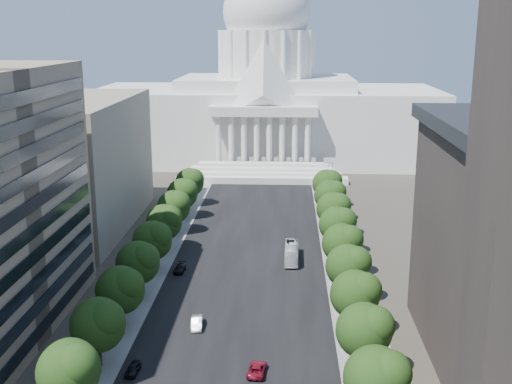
# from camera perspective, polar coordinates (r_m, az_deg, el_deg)

# --- Properties ---
(road_asphalt) EXTENTS (30.00, 260.00, 0.01)m
(road_asphalt) POSITION_cam_1_polar(r_m,az_deg,el_deg) (140.55, -0.40, -4.49)
(road_asphalt) COLOR black
(road_asphalt) RESTS_ON ground
(sidewalk_left) EXTENTS (8.00, 260.00, 0.02)m
(sidewalk_left) POSITION_cam_1_polar(r_m,az_deg,el_deg) (142.82, -8.05, -4.33)
(sidewalk_left) COLOR gray
(sidewalk_left) RESTS_ON ground
(sidewalk_right) EXTENTS (8.00, 260.00, 0.02)m
(sidewalk_right) POSITION_cam_1_polar(r_m,az_deg,el_deg) (140.84, 7.37, -4.58)
(sidewalk_right) COLOR gray
(sidewalk_right) RESTS_ON ground
(capitol) EXTENTS (120.00, 56.00, 73.00)m
(capitol) POSITION_cam_1_polar(r_m,az_deg,el_deg) (229.30, 0.91, 7.94)
(capitol) COLOR white
(capitol) RESTS_ON ground
(office_block_left_far) EXTENTS (38.00, 52.00, 30.00)m
(office_block_left_far) POSITION_cam_1_polar(r_m,az_deg,el_deg) (156.20, -18.08, 2.40)
(office_block_left_far) COLOR gray
(office_block_left_far) RESTS_ON ground
(tree_l_b) EXTENTS (7.79, 7.60, 9.97)m
(tree_l_b) POSITION_cam_1_polar(r_m,az_deg,el_deg) (81.08, -16.15, -14.87)
(tree_l_b) COLOR #33261C
(tree_l_b) RESTS_ON ground
(tree_l_c) EXTENTS (7.79, 7.60, 9.97)m
(tree_l_c) POSITION_cam_1_polar(r_m,az_deg,el_deg) (91.21, -13.73, -11.29)
(tree_l_c) COLOR #33261C
(tree_l_c) RESTS_ON ground
(tree_l_d) EXTENTS (7.79, 7.60, 9.97)m
(tree_l_d) POSITION_cam_1_polar(r_m,az_deg,el_deg) (101.74, -11.84, -8.43)
(tree_l_d) COLOR #33261C
(tree_l_d) RESTS_ON ground
(tree_l_e) EXTENTS (7.79, 7.60, 9.97)m
(tree_l_e) POSITION_cam_1_polar(r_m,az_deg,el_deg) (112.57, -10.33, -6.10)
(tree_l_e) COLOR #33261C
(tree_l_e) RESTS_ON ground
(tree_l_f) EXTENTS (7.79, 7.60, 9.97)m
(tree_l_f) POSITION_cam_1_polar(r_m,az_deg,el_deg) (123.62, -9.10, -4.18)
(tree_l_f) COLOR #33261C
(tree_l_f) RESTS_ON ground
(tree_l_g) EXTENTS (7.79, 7.60, 9.97)m
(tree_l_g) POSITION_cam_1_polar(r_m,az_deg,el_deg) (134.83, -8.07, -2.58)
(tree_l_g) COLOR #33261C
(tree_l_g) RESTS_ON ground
(tree_l_h) EXTENTS (7.79, 7.60, 9.97)m
(tree_l_h) POSITION_cam_1_polar(r_m,az_deg,el_deg) (146.17, -7.21, -1.23)
(tree_l_h) COLOR #33261C
(tree_l_h) RESTS_ON ground
(tree_l_i) EXTENTS (7.79, 7.60, 9.97)m
(tree_l_i) POSITION_cam_1_polar(r_m,az_deg,el_deg) (157.60, -6.47, -0.07)
(tree_l_i) COLOR #33261C
(tree_l_i) RESTS_ON ground
(tree_l_j) EXTENTS (7.79, 7.60, 9.97)m
(tree_l_j) POSITION_cam_1_polar(r_m,az_deg,el_deg) (169.11, -5.83, 0.94)
(tree_l_j) COLOR #33261C
(tree_l_j) RESTS_ON ground
(tree_r_b) EXTENTS (7.79, 7.60, 9.97)m
(tree_r_b) POSITION_cam_1_polar(r_m,az_deg,el_deg) (77.89, 10.89, -15.82)
(tree_r_b) COLOR #33261C
(tree_r_b) RESTS_ON ground
(tree_r_c) EXTENTS (7.79, 7.60, 9.97)m
(tree_r_c) POSITION_cam_1_polar(r_m,az_deg,el_deg) (88.38, 9.81, -11.94)
(tree_r_c) COLOR #33261C
(tree_r_c) RESTS_ON ground
(tree_r_d) EXTENTS (7.79, 7.60, 9.97)m
(tree_r_d) POSITION_cam_1_polar(r_m,az_deg,el_deg) (99.22, 8.99, -8.89)
(tree_r_d) COLOR #33261C
(tree_r_d) RESTS_ON ground
(tree_r_e) EXTENTS (7.79, 7.60, 9.97)m
(tree_r_e) POSITION_cam_1_polar(r_m,az_deg,el_deg) (110.30, 8.34, -6.45)
(tree_r_e) COLOR #33261C
(tree_r_e) RESTS_ON ground
(tree_r_f) EXTENTS (7.79, 7.60, 9.97)m
(tree_r_f) POSITION_cam_1_polar(r_m,az_deg,el_deg) (121.55, 7.81, -4.46)
(tree_r_f) COLOR #33261C
(tree_r_f) RESTS_ON ground
(tree_r_g) EXTENTS (7.79, 7.60, 9.97)m
(tree_r_g) POSITION_cam_1_polar(r_m,az_deg,el_deg) (132.94, 7.38, -2.80)
(tree_r_g) COLOR #33261C
(tree_r_g) RESTS_ON ground
(tree_r_h) EXTENTS (7.79, 7.60, 9.97)m
(tree_r_h) POSITION_cam_1_polar(r_m,az_deg,el_deg) (144.42, 7.01, -1.41)
(tree_r_h) COLOR #33261C
(tree_r_h) RESTS_ON ground
(tree_r_i) EXTENTS (7.79, 7.60, 9.97)m
(tree_r_i) POSITION_cam_1_polar(r_m,az_deg,el_deg) (155.98, 6.70, -0.22)
(tree_r_i) COLOR #33261C
(tree_r_i) RESTS_ON ground
(tree_r_j) EXTENTS (7.79, 7.60, 9.97)m
(tree_r_j) POSITION_cam_1_polar(r_m,az_deg,el_deg) (167.61, 6.43, 0.80)
(tree_r_j) COLOR #33261C
(tree_r_j) RESTS_ON ground
(streetlight_b) EXTENTS (2.61, 0.44, 9.00)m
(streetlight_b) POSITION_cam_1_polar(r_m,az_deg,el_deg) (88.15, 10.89, -12.52)
(streetlight_b) COLOR gray
(streetlight_b) RESTS_ON ground
(streetlight_c) EXTENTS (2.61, 0.44, 9.00)m
(streetlight_c) POSITION_cam_1_polar(r_m,az_deg,el_deg) (110.87, 9.13, -6.72)
(streetlight_c) COLOR gray
(streetlight_c) RESTS_ON ground
(streetlight_d) EXTENTS (2.61, 0.44, 9.00)m
(streetlight_d) POSITION_cam_1_polar(r_m,az_deg,el_deg) (134.39, 7.99, -2.92)
(streetlight_d) COLOR gray
(streetlight_d) RESTS_ON ground
(streetlight_e) EXTENTS (2.61, 0.44, 9.00)m
(streetlight_e) POSITION_cam_1_polar(r_m,az_deg,el_deg) (158.37, 7.21, -0.25)
(streetlight_e) COLOR gray
(streetlight_e) RESTS_ON ground
(streetlight_f) EXTENTS (2.61, 0.44, 9.00)m
(streetlight_f) POSITION_cam_1_polar(r_m,az_deg,el_deg) (182.63, 6.63, 1.71)
(streetlight_f) COLOR gray
(streetlight_f) RESTS_ON ground
(car_dark_a) EXTENTS (1.83, 3.97, 1.32)m
(car_dark_a) POSITION_cam_1_polar(r_m,az_deg,el_deg) (91.32, -10.88, -15.18)
(car_dark_a) COLOR black
(car_dark_a) RESTS_ON ground
(car_silver) EXTENTS (2.11, 4.84, 1.55)m
(car_silver) POSITION_cam_1_polar(r_m,az_deg,el_deg) (102.44, -5.29, -11.49)
(car_silver) COLOR #B6BABF
(car_silver) RESTS_ON ground
(car_red) EXTENTS (2.72, 5.11, 1.37)m
(car_red) POSITION_cam_1_polar(r_m,az_deg,el_deg) (89.71, 0.08, -15.46)
(car_red) COLOR maroon
(car_red) RESTS_ON ground
(car_dark_b) EXTENTS (2.08, 4.67, 1.33)m
(car_dark_b) POSITION_cam_1_polar(r_m,az_deg,el_deg) (124.65, -6.78, -6.77)
(car_dark_b) COLOR black
(car_dark_b) RESTS_ON ground
(city_bus) EXTENTS (2.80, 11.29, 3.13)m
(city_bus) POSITION_cam_1_polar(r_m,az_deg,el_deg) (129.60, 3.18, -5.43)
(city_bus) COLOR silver
(city_bus) RESTS_ON ground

